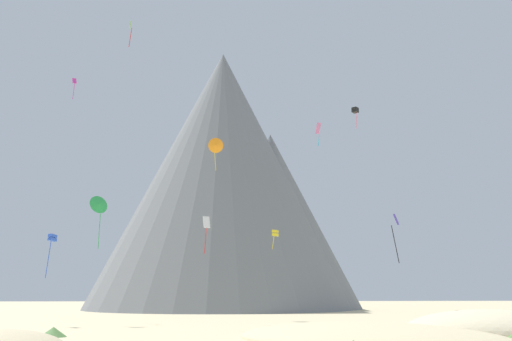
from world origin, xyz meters
name	(u,v)px	position (x,y,z in m)	size (l,w,h in m)	color
dune_foreground_right	(368,341)	(7.46, 16.10, 0.00)	(23.80, 16.96, 2.80)	beige
dune_back_low	(488,333)	(20.87, 23.41, 0.00)	(16.20, 13.58, 4.33)	beige
bush_low_patch	(56,339)	(-16.80, 16.14, 0.26)	(1.15, 1.15, 0.53)	#668C4C
bush_far_left	(53,332)	(-18.47, 21.53, 0.42)	(2.32, 2.32, 0.84)	#568442
rock_massif	(227,191)	(-2.09, 99.14, 26.78)	(70.87, 64.55, 60.83)	slate
kite_black_high	(355,111)	(13.57, 40.29, 27.35)	(1.02, 1.02, 2.88)	black
kite_yellow_low	(275,233)	(3.18, 44.19, 11.33)	(1.00, 0.98, 2.58)	yellow
kite_pink_mid	(318,130)	(8.87, 41.99, 25.02)	(0.80, 0.26, 3.27)	pink
kite_magenta_high	(74,84)	(-27.22, 55.15, 35.59)	(0.64, 0.48, 3.52)	#D1339E
kite_indigo_low	(396,227)	(14.21, 28.19, 10.45)	(1.00, 0.70, 5.24)	#5138B2
kite_orange_high	(216,146)	(-4.90, 55.54, 26.19)	(2.46, 1.16, 5.18)	orange
kite_green_mid	(99,205)	(-19.23, 40.57, 14.34)	(2.45, 2.20, 6.68)	green
kite_white_low	(206,226)	(-5.75, 30.81, 10.65)	(0.84, 0.70, 4.02)	white
kite_blue_low	(52,239)	(-24.01, 38.51, 9.86)	(1.12, 1.13, 5.12)	blue
kite_lime_high	(130,29)	(-16.08, 37.84, 36.82)	(0.35, 0.96, 3.46)	#8CD133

